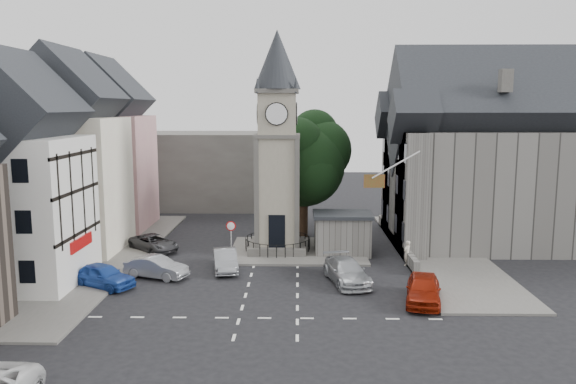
{
  "coord_description": "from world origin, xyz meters",
  "views": [
    {
      "loc": [
        1.51,
        -33.09,
        10.81
      ],
      "look_at": [
        0.83,
        5.0,
        5.0
      ],
      "focal_mm": 35.0,
      "sensor_mm": 36.0,
      "label": 1
    }
  ],
  "objects_px": {
    "car_west_blue": "(103,275)",
    "car_east_red": "(423,289)",
    "clock_tower": "(277,144)",
    "stone_shelter": "(342,233)",
    "pedestrian": "(407,253)"
  },
  "relations": [
    {
      "from": "car_west_blue",
      "to": "pedestrian",
      "type": "height_order",
      "value": "pedestrian"
    },
    {
      "from": "car_west_blue",
      "to": "car_east_red",
      "type": "distance_m",
      "value": 18.89
    },
    {
      "from": "pedestrian",
      "to": "clock_tower",
      "type": "bearing_deg",
      "value": -65.76
    },
    {
      "from": "clock_tower",
      "to": "stone_shelter",
      "type": "xyz_separation_m",
      "value": [
        4.8,
        -0.49,
        -6.57
      ]
    },
    {
      "from": "pedestrian",
      "to": "car_west_blue",
      "type": "bearing_deg",
      "value": -29.48
    },
    {
      "from": "car_west_blue",
      "to": "car_east_red",
      "type": "relative_size",
      "value": 0.93
    },
    {
      "from": "stone_shelter",
      "to": "pedestrian",
      "type": "bearing_deg",
      "value": -36.26
    },
    {
      "from": "clock_tower",
      "to": "car_east_red",
      "type": "xyz_separation_m",
      "value": [
        8.5,
        -10.99,
        -7.34
      ]
    },
    {
      "from": "stone_shelter",
      "to": "car_west_blue",
      "type": "height_order",
      "value": "stone_shelter"
    },
    {
      "from": "car_east_red",
      "to": "clock_tower",
      "type": "bearing_deg",
      "value": 140.08
    },
    {
      "from": "clock_tower",
      "to": "pedestrian",
      "type": "height_order",
      "value": "clock_tower"
    },
    {
      "from": "clock_tower",
      "to": "pedestrian",
      "type": "distance_m",
      "value": 12.12
    },
    {
      "from": "clock_tower",
      "to": "car_west_blue",
      "type": "distance_m",
      "value": 15.28
    },
    {
      "from": "car_west_blue",
      "to": "pedestrian",
      "type": "relative_size",
      "value": 2.45
    },
    {
      "from": "stone_shelter",
      "to": "car_east_red",
      "type": "height_order",
      "value": "stone_shelter"
    }
  ]
}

